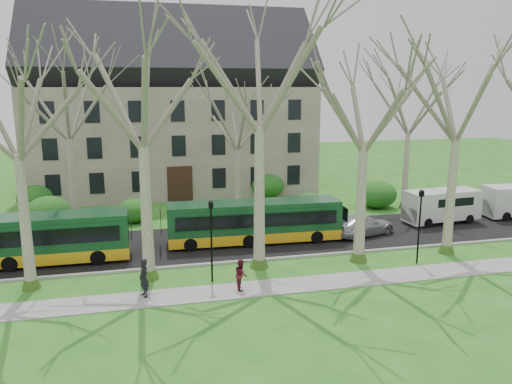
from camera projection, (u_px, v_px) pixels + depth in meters
ground at (313, 266)px, 28.60m from camera, size 120.00×120.00×0.00m
sidewalk at (330, 282)px, 26.21m from camera, size 70.00×2.00×0.06m
road at (286, 238)px, 33.82m from camera, size 80.00×8.00×0.06m
curb at (305, 256)px, 30.01m from camera, size 80.00×0.25×0.14m
building at (172, 107)px, 48.37m from camera, size 26.50×12.20×16.00m
tree_row_verge at (315, 144)px, 27.42m from camera, size 49.00×7.00×14.00m
tree_row_far at (249, 142)px, 37.50m from camera, size 33.00×7.00×12.00m
lamp_row at (321, 228)px, 27.11m from camera, size 36.22×0.22×4.30m
hedges at (201, 200)px, 40.64m from camera, size 30.60×8.60×2.00m
bus_lead at (24, 240)px, 28.47m from camera, size 11.67×2.46×2.92m
bus_follow at (255, 221)px, 32.52m from camera, size 11.28×2.76×2.80m
sedan at (363, 225)px, 34.22m from camera, size 5.21×3.34×1.40m
van_a at (441, 207)px, 37.23m from camera, size 5.75×2.42×2.45m
pedestrian_a at (144, 278)px, 24.14m from camera, size 0.67×0.80×1.88m
pedestrian_b at (241, 274)px, 25.04m from camera, size 0.61×0.77×1.56m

